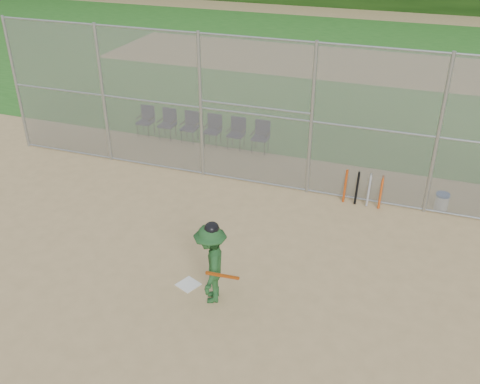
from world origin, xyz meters
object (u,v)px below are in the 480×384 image
(home_plate, at_px, (188,285))
(batter_at_plate, at_px, (211,263))
(water_cooler, at_px, (442,201))
(chair_0, at_px, (145,121))

(home_plate, bearing_deg, batter_at_plate, -20.03)
(water_cooler, relative_size, chair_0, 0.46)
(batter_at_plate, height_order, water_cooler, batter_at_plate)
(home_plate, distance_m, water_cooler, 6.82)
(batter_at_plate, bearing_deg, water_cooler, 51.19)
(home_plate, height_order, batter_at_plate, batter_at_plate)
(water_cooler, bearing_deg, home_plate, -134.01)
(home_plate, height_order, water_cooler, water_cooler)
(water_cooler, xyz_separation_m, chair_0, (-9.31, 1.80, 0.26))
(batter_at_plate, relative_size, water_cooler, 4.00)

